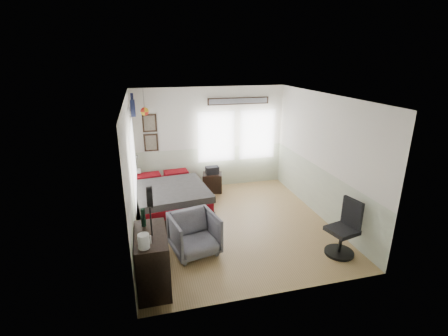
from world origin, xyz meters
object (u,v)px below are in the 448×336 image
(bed, at_px, (170,199))
(task_chair, at_px, (344,232))
(dresser, at_px, (152,260))
(armchair, at_px, (194,234))
(nightstand, at_px, (212,183))

(bed, bearing_deg, task_chair, -46.77)
(dresser, bearing_deg, armchair, 43.61)
(bed, relative_size, dresser, 2.26)
(task_chair, bearing_deg, armchair, 151.73)
(nightstand, bearing_deg, dresser, -102.66)
(bed, distance_m, armchair, 1.78)
(bed, relative_size, nightstand, 4.53)
(dresser, bearing_deg, bed, 78.88)
(bed, xyz_separation_m, nightstand, (1.20, 0.94, -0.08))
(bed, bearing_deg, armchair, -87.18)
(armchair, xyz_separation_m, nightstand, (0.92, 2.70, -0.12))
(bed, relative_size, armchair, 2.77)
(dresser, relative_size, armchair, 1.22)
(armchair, height_order, nightstand, armchair)
(bed, height_order, task_chair, task_chair)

